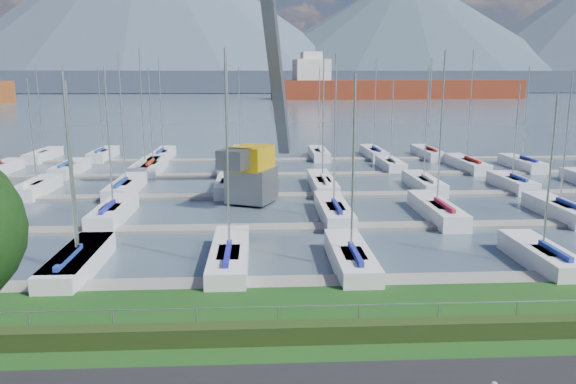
{
  "coord_description": "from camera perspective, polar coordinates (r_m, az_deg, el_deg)",
  "views": [
    {
      "loc": [
        -1.66,
        -19.28,
        9.53
      ],
      "look_at": [
        0.0,
        12.0,
        3.0
      ],
      "focal_mm": 35.0,
      "sensor_mm": 36.0,
      "label": 1
    }
  ],
  "objects": [
    {
      "name": "mountains",
      "position": [
        425.62,
        -1.9,
        16.78
      ],
      "size": [
        1190.0,
        360.0,
        115.0
      ],
      "color": "#404E5D",
      "rests_on": "water"
    },
    {
      "name": "hedge",
      "position": [
        21.06,
        1.85,
        -14.07
      ],
      "size": [
        80.0,
        0.7,
        0.7
      ],
      "primitive_type": "cube",
      "color": "#243413",
      "rests_on": "grass"
    },
    {
      "name": "fence",
      "position": [
        21.07,
        1.77,
        -11.52
      ],
      "size": [
        80.0,
        0.04,
        0.04
      ],
      "primitive_type": "cylinder",
      "rotation": [
        0.0,
        1.57,
        0.0
      ],
      "color": "#909398",
      "rests_on": "grass"
    },
    {
      "name": "cargo_ship_mid",
      "position": [
        246.19,
        10.08,
        10.19
      ],
      "size": [
        108.16,
        27.07,
        21.5
      ],
      "rotation": [
        0.0,
        0.0,
        0.09
      ],
      "color": "maroon",
      "rests_on": "water"
    },
    {
      "name": "water",
      "position": [
        279.46,
        -2.74,
        9.73
      ],
      "size": [
        800.0,
        540.0,
        0.2
      ],
      "primitive_type": "cube",
      "color": "#445463"
    },
    {
      "name": "foothill",
      "position": [
        349.3,
        -2.83,
        11.18
      ],
      "size": [
        900.0,
        80.0,
        12.0
      ],
      "primitive_type": "cube",
      "color": "#3E495B",
      "rests_on": "water"
    },
    {
      "name": "crane",
      "position": [
        44.3,
        -3.18,
        6.31
      ],
      "size": [
        6.2,
        13.47,
        22.35
      ],
      "rotation": [
        0.0,
        0.0,
        -0.42
      ],
      "color": "slate",
      "rests_on": "water"
    },
    {
      "name": "path",
      "position": [
        18.93,
        2.54,
        -18.43
      ],
      "size": [
        160.0,
        2.0,
        0.04
      ],
      "primitive_type": "cube",
      "color": "black",
      "rests_on": "grass"
    },
    {
      "name": "sailboat_fleet",
      "position": [
        47.94,
        -3.82,
        6.72
      ],
      "size": [
        75.04,
        49.54,
        13.28
      ],
      "color": "maroon",
      "rests_on": "water"
    },
    {
      "name": "docks",
      "position": [
        46.35,
        -0.92,
        -0.37
      ],
      "size": [
        90.0,
        41.6,
        0.25
      ],
      "color": "slate",
      "rests_on": "water"
    }
  ]
}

